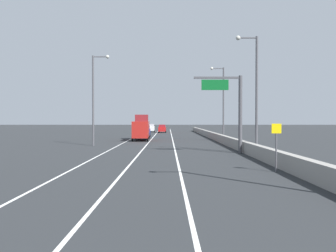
{
  "coord_description": "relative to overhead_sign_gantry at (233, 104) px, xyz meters",
  "views": [
    {
      "loc": [
        0.75,
        -2.36,
        3.24
      ],
      "look_at": [
        0.77,
        49.92,
        2.3
      ],
      "focal_mm": 37.17,
      "sensor_mm": 36.0,
      "label": 1
    }
  ],
  "objects": [
    {
      "name": "lane_stripe_right",
      "position": [
        -5.51,
        23.81,
        -4.73
      ],
      "size": [
        0.16,
        130.0,
        0.0
      ],
      "primitive_type": "cube",
      "color": "silver",
      "rests_on": "ground_plane"
    },
    {
      "name": "lane_stripe_center",
      "position": [
        -9.01,
        23.81,
        -4.73
      ],
      "size": [
        0.16,
        130.0,
        0.0
      ],
      "primitive_type": "cube",
      "color": "silver",
      "rests_on": "ground_plane"
    },
    {
      "name": "car_white_2",
      "position": [
        -10.7,
        58.8,
        -3.67
      ],
      "size": [
        1.89,
        4.45,
        2.13
      ],
      "color": "white",
      "rests_on": "ground_plane"
    },
    {
      "name": "box_truck",
      "position": [
        -10.52,
        21.69,
        -2.87
      ],
      "size": [
        2.67,
        8.38,
        4.07
      ],
      "color": "#A51E19",
      "rests_on": "ground_plane"
    },
    {
      "name": "speed_advisory_sign",
      "position": [
        0.44,
        -12.11,
        -2.96
      ],
      "size": [
        0.6,
        0.11,
        3.0
      ],
      "color": "#4C4C51",
      "rests_on": "ground_plane"
    },
    {
      "name": "car_blue_0",
      "position": [
        -10.51,
        32.14,
        -3.67
      ],
      "size": [
        1.95,
        4.23,
        2.14
      ],
      "color": "#1E389E",
      "rests_on": "ground_plane"
    },
    {
      "name": "lamp_post_right_second",
      "position": [
        2.02,
        -0.23,
        1.68
      ],
      "size": [
        2.14,
        0.44,
        11.29
      ],
      "color": "#4C4C51",
      "rests_on": "ground_plane"
    },
    {
      "name": "ground_plane",
      "position": [
        -7.01,
        32.81,
        -4.73
      ],
      "size": [
        320.0,
        320.0,
        0.0
      ],
      "primitive_type": "plane",
      "color": "#26282B"
    },
    {
      "name": "lamp_post_right_third",
      "position": [
        2.0,
        19.57,
        1.68
      ],
      "size": [
        2.14,
        0.44,
        11.29
      ],
      "color": "#4C4C51",
      "rests_on": "ground_plane"
    },
    {
      "name": "lamp_post_left_mid",
      "position": [
        -15.35,
        9.73,
        1.68
      ],
      "size": [
        2.14,
        0.44,
        11.29
      ],
      "color": "#4C4C51",
      "rests_on": "ground_plane"
    },
    {
      "name": "jersey_barrier_right",
      "position": [
        1.34,
        8.81,
        -4.18
      ],
      "size": [
        0.6,
        120.0,
        1.1
      ],
      "primitive_type": "cube",
      "color": "gray",
      "rests_on": "ground_plane"
    },
    {
      "name": "lane_stripe_left",
      "position": [
        -12.51,
        23.81,
        -4.73
      ],
      "size": [
        0.16,
        130.0,
        0.0
      ],
      "primitive_type": "cube",
      "color": "silver",
      "rests_on": "ground_plane"
    },
    {
      "name": "overhead_sign_gantry",
      "position": [
        0.0,
        0.0,
        0.0
      ],
      "size": [
        4.68,
        0.36,
        7.5
      ],
      "color": "#47474C",
      "rests_on": "ground_plane"
    },
    {
      "name": "car_red_1",
      "position": [
        -7.7,
        54.0,
        -3.71
      ],
      "size": [
        1.97,
        4.81,
        2.03
      ],
      "color": "red",
      "rests_on": "ground_plane"
    }
  ]
}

